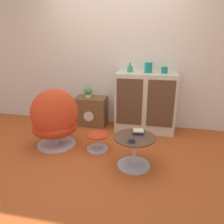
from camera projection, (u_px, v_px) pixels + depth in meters
ground_plane at (99, 158)px, 3.09m from camera, size 12.00×12.00×0.00m
wall_back at (118, 56)px, 3.96m from camera, size 6.40×0.06×2.60m
sideboard at (145, 102)px, 3.86m from camera, size 1.04×0.47×1.05m
tv_console at (92, 111)px, 4.19m from camera, size 0.57×0.38×0.55m
egg_chair at (55, 121)px, 3.28m from camera, size 0.93×0.92×0.95m
ottoman at (97, 138)px, 3.26m from camera, size 0.36×0.32×0.29m
coffee_table at (134, 149)px, 2.83m from camera, size 0.54×0.54×0.43m
vase_leftmost at (130, 69)px, 3.74m from camera, size 0.09×0.09×0.16m
vase_inner_left at (148, 68)px, 3.66m from camera, size 0.13×0.13×0.17m
vase_inner_right at (164, 70)px, 3.62m from camera, size 0.10×0.10×0.11m
potted_plant at (88, 92)px, 4.08m from camera, size 0.15×0.15×0.20m
teacup at (132, 140)px, 2.63m from camera, size 0.12×0.12×0.05m
book_stack at (139, 132)px, 2.84m from camera, size 0.15×0.13×0.06m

